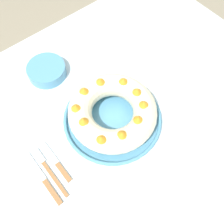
# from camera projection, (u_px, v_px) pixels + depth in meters

# --- Properties ---
(ground_plane) EXTENTS (8.00, 8.00, 0.00)m
(ground_plane) POSITION_uv_depth(u_px,v_px,m) (115.00, 181.00, 1.60)
(ground_plane) COLOR gray
(dining_table) EXTENTS (1.42, 1.13, 0.78)m
(dining_table) POSITION_uv_depth(u_px,v_px,m) (117.00, 136.00, 1.00)
(dining_table) COLOR silver
(dining_table) RESTS_ON ground_plane
(serving_dish) EXTENTS (0.34, 0.34, 0.03)m
(serving_dish) POSITION_uv_depth(u_px,v_px,m) (112.00, 119.00, 0.92)
(serving_dish) COLOR #518EB2
(serving_dish) RESTS_ON dining_table
(bundt_cake) EXTENTS (0.30, 0.30, 0.10)m
(bundt_cake) POSITION_uv_depth(u_px,v_px,m) (112.00, 112.00, 0.87)
(bundt_cake) COLOR beige
(bundt_cake) RESTS_ON serving_dish
(fork) EXTENTS (0.02, 0.19, 0.01)m
(fork) POSITION_uv_depth(u_px,v_px,m) (48.00, 169.00, 0.84)
(fork) COLOR #936038
(fork) RESTS_ON dining_table
(serving_knife) EXTENTS (0.02, 0.21, 0.01)m
(serving_knife) POSITION_uv_depth(u_px,v_px,m) (45.00, 181.00, 0.82)
(serving_knife) COLOR #936038
(serving_knife) RESTS_ON dining_table
(cake_knife) EXTENTS (0.02, 0.16, 0.01)m
(cake_knife) POSITION_uv_depth(u_px,v_px,m) (58.00, 164.00, 0.85)
(cake_knife) COLOR #936038
(cake_knife) RESTS_ON dining_table
(side_bowl) EXTENTS (0.15, 0.15, 0.04)m
(side_bowl) POSITION_uv_depth(u_px,v_px,m) (47.00, 71.00, 1.01)
(side_bowl) COLOR #518EB2
(side_bowl) RESTS_ON dining_table
(napkin) EXTENTS (0.17, 0.14, 0.00)m
(napkin) POSITION_uv_depth(u_px,v_px,m) (173.00, 82.00, 1.01)
(napkin) COLOR beige
(napkin) RESTS_ON dining_table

